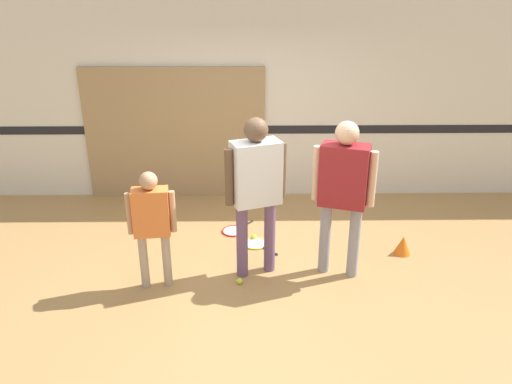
# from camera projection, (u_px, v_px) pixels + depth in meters

# --- Properties ---
(ground_plane) EXTENTS (16.00, 16.00, 0.00)m
(ground_plane) POSITION_uv_depth(u_px,v_px,m) (255.00, 275.00, 5.55)
(ground_plane) COLOR #A87F4C
(wall_back) EXTENTS (16.00, 0.07, 3.20)m
(wall_back) POSITION_uv_depth(u_px,v_px,m) (253.00, 90.00, 7.10)
(wall_back) COLOR silver
(wall_back) RESTS_ON ground_plane
(wall_panel) EXTENTS (2.61, 0.05, 1.94)m
(wall_panel) POSITION_uv_depth(u_px,v_px,m) (175.00, 134.00, 7.27)
(wall_panel) COLOR #9E7F56
(wall_panel) RESTS_ON ground_plane
(person_instructor) EXTENTS (0.64, 0.43, 1.78)m
(person_instructor) POSITION_uv_depth(u_px,v_px,m) (256.00, 181.00, 5.19)
(person_instructor) COLOR #6B4C70
(person_instructor) RESTS_ON ground_plane
(person_student_left) EXTENTS (0.49, 0.24, 1.30)m
(person_student_left) POSITION_uv_depth(u_px,v_px,m) (152.00, 218.00, 5.05)
(person_student_left) COLOR tan
(person_student_left) RESTS_ON ground_plane
(person_student_right) EXTENTS (0.63, 0.41, 1.74)m
(person_student_right) POSITION_uv_depth(u_px,v_px,m) (343.00, 183.00, 5.19)
(person_student_right) COLOR gray
(person_student_right) RESTS_ON ground_plane
(racket_spare_on_floor) EXTENTS (0.49, 0.52, 0.03)m
(racket_spare_on_floor) POSITION_uv_depth(u_px,v_px,m) (256.00, 244.00, 6.20)
(racket_spare_on_floor) COLOR #C6D838
(racket_spare_on_floor) RESTS_ON ground_plane
(racket_second_spare) EXTENTS (0.48, 0.53, 0.03)m
(racket_second_spare) POSITION_uv_depth(u_px,v_px,m) (235.00, 230.00, 6.54)
(racket_second_spare) COLOR red
(racket_second_spare) RESTS_ON ground_plane
(tennis_ball_near_instructor) EXTENTS (0.07, 0.07, 0.07)m
(tennis_ball_near_instructor) POSITION_uv_depth(u_px,v_px,m) (240.00, 281.00, 5.39)
(tennis_ball_near_instructor) COLOR #CCE038
(tennis_ball_near_instructor) RESTS_ON ground_plane
(tennis_ball_by_spare_racket) EXTENTS (0.07, 0.07, 0.07)m
(tennis_ball_by_spare_racket) POSITION_uv_depth(u_px,v_px,m) (254.00, 237.00, 6.32)
(tennis_ball_by_spare_racket) COLOR #CCE038
(tennis_ball_by_spare_racket) RESTS_ON ground_plane
(training_cone) EXTENTS (0.20, 0.20, 0.23)m
(training_cone) POSITION_uv_depth(u_px,v_px,m) (403.00, 245.00, 5.96)
(training_cone) COLOR orange
(training_cone) RESTS_ON ground_plane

